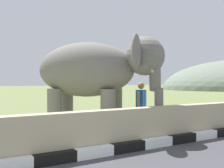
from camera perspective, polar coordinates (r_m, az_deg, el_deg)
striped_curb at (r=5.66m, az=-16.37°, el=-15.43°), size 16.20×0.20×0.24m
barrier_parapet at (r=6.82m, az=2.56°, el=-9.39°), size 28.00×0.36×1.00m
elephant at (r=8.44m, az=-3.23°, el=2.65°), size 3.81×3.86×3.01m
person_handler at (r=9.18m, az=6.13°, el=-4.17°), size 0.58×0.42×1.66m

